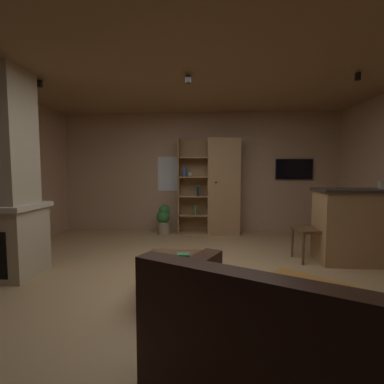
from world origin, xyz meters
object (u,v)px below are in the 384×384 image
Objects in this scene: potted_floor_plant at (164,219)px; table_book_1 at (183,255)px; tissue_box at (384,185)px; dining_chair at (316,225)px; bookshelf_cabinet at (219,187)px; wall_mounted_tv at (294,169)px; table_book_0 at (175,260)px; coffee_table at (179,267)px; leather_couch at (294,353)px; kitchen_bar_counter at (369,226)px.

table_book_1 is at bearing -76.77° from potted_floor_plant.
tissue_box reaches higher than dining_chair.
bookshelf_cabinet reaches higher than wall_mounted_tv.
table_book_0 is 0.11m from table_book_1.
dining_chair is 1.21× the size of wall_mounted_tv.
table_book_1 reaches higher than table_book_0.
wall_mounted_tv reaches higher than table_book_0.
potted_floor_plant reaches higher than coffee_table.
wall_mounted_tv is (2.04, 3.24, 0.88)m from table_book_1.
leather_couch is at bearing -106.23° from wall_mounted_tv.
tissue_box is 3.83m from potted_floor_plant.
tissue_box reaches higher than leather_couch.
kitchen_bar_counter is 0.73m from dining_chair.
tissue_box is (0.18, 0.01, 0.58)m from kitchen_bar_counter.
potted_floor_plant is at bearing 101.48° from table_book_0.
kitchen_bar_counter is 3.13m from leather_couch.
wall_mounted_tv reaches higher than tissue_box.
dining_chair is (-0.72, 0.06, -0.01)m from kitchen_bar_counter.
wall_mounted_tv reaches higher than potted_floor_plant.
bookshelf_cabinet is 1.63m from wall_mounted_tv.
wall_mounted_tv reaches higher than kitchen_bar_counter.
dining_chair reaches higher than table_book_0.
dining_chair is at bearing 36.47° from coffee_table.
potted_floor_plant is (-2.50, 1.53, -0.20)m from dining_chair.
kitchen_bar_counter reaches higher than table_book_0.
table_book_1 is at bearing 120.65° from leather_couch.
table_book_0 is 0.17× the size of potted_floor_plant.
potted_floor_plant is (-3.22, 1.59, -0.21)m from kitchen_bar_counter.
wall_mounted_tv reaches higher than leather_couch.
dining_chair is 2.06m from wall_mounted_tv.
wall_mounted_tv reaches higher than table_book_1.
leather_couch is (0.27, -4.27, -0.68)m from bookshelf_cabinet.
tissue_box is at bearing -3.27° from dining_chair.
kitchen_bar_counter reaches higher than coffee_table.
table_book_0 is 0.11× the size of dining_chair.
kitchen_bar_counter is 11.54× the size of table_book_1.
coffee_table is (-0.78, 1.23, 0.04)m from leather_couch.
dining_chair is (1.89, 1.44, 0.09)m from table_book_0.
kitchen_bar_counter is 14.05× the size of table_book_0.
coffee_table is 2.98m from potted_floor_plant.
table_book_1 is (-0.47, -3.03, -0.51)m from bookshelf_cabinet.
tissue_box reaches higher than potted_floor_plant.
kitchen_bar_counter is at bearing -4.95° from dining_chair.
coffee_table is at bearing -154.39° from tissue_box.
tissue_box is at bearing 25.79° from table_book_1.
bookshelf_cabinet is 2.60× the size of wall_mounted_tv.
coffee_table is at bearing -99.65° from bookshelf_cabinet.
wall_mounted_tv is (2.12, 3.32, 0.91)m from table_book_0.
coffee_table is 1.13× the size of potted_floor_plant.
dining_chair reaches higher than potted_floor_plant.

